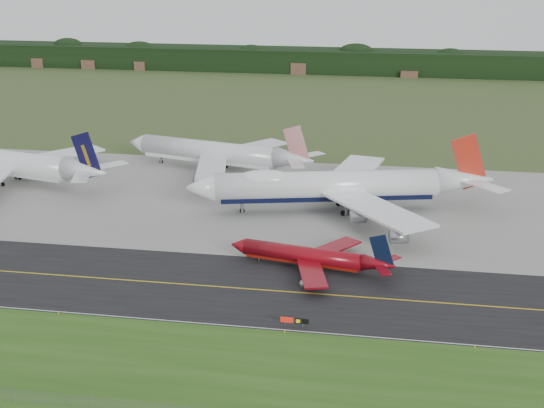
{
  "coord_description": "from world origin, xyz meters",
  "views": [
    {
      "loc": [
        23.72,
        -136.44,
        63.12
      ],
      "look_at": [
        -3.11,
        22.0,
        8.95
      ],
      "focal_mm": 50.0,
      "sensor_mm": 36.0,
      "label": 1
    }
  ],
  "objects_px": {
    "jet_navy_gold": "(7,163)",
    "taxiway_sign": "(294,321)",
    "jet_red_737": "(312,257)",
    "jet_star_tail": "(218,153)",
    "jet_ba_747": "(338,186)"
  },
  "relations": [
    {
      "from": "jet_red_737",
      "to": "jet_star_tail",
      "type": "distance_m",
      "value": 77.62
    },
    {
      "from": "jet_red_737",
      "to": "jet_navy_gold",
      "type": "relative_size",
      "value": 0.53
    },
    {
      "from": "jet_navy_gold",
      "to": "taxiway_sign",
      "type": "bearing_deg",
      "value": -38.18
    },
    {
      "from": "jet_ba_747",
      "to": "jet_navy_gold",
      "type": "height_order",
      "value": "jet_ba_747"
    },
    {
      "from": "jet_ba_747",
      "to": "taxiway_sign",
      "type": "height_order",
      "value": "jet_ba_747"
    },
    {
      "from": "jet_red_737",
      "to": "jet_star_tail",
      "type": "xyz_separation_m",
      "value": [
        -36.25,
        68.59,
        2.73
      ]
    },
    {
      "from": "jet_star_tail",
      "to": "jet_red_737",
      "type": "bearing_deg",
      "value": -62.15
    },
    {
      "from": "jet_star_tail",
      "to": "taxiway_sign",
      "type": "relative_size",
      "value": 12.0
    },
    {
      "from": "jet_ba_747",
      "to": "taxiway_sign",
      "type": "bearing_deg",
      "value": -91.77
    },
    {
      "from": "jet_star_tail",
      "to": "taxiway_sign",
      "type": "bearing_deg",
      "value": -69.0
    },
    {
      "from": "taxiway_sign",
      "to": "jet_red_737",
      "type": "bearing_deg",
      "value": 90.21
    },
    {
      "from": "jet_star_tail",
      "to": "taxiway_sign",
      "type": "height_order",
      "value": "jet_star_tail"
    },
    {
      "from": "jet_ba_747",
      "to": "jet_red_737",
      "type": "distance_m",
      "value": 37.91
    },
    {
      "from": "jet_ba_747",
      "to": "jet_navy_gold",
      "type": "distance_m",
      "value": 94.77
    },
    {
      "from": "jet_ba_747",
      "to": "taxiway_sign",
      "type": "relative_size",
      "value": 15.27
    }
  ]
}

